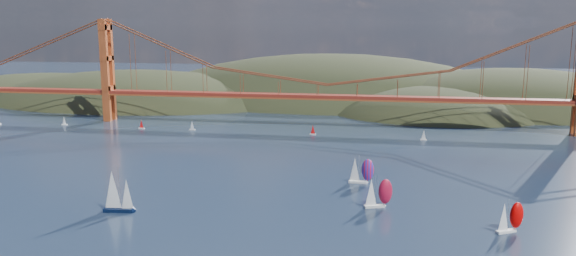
{
  "coord_description": "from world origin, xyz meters",
  "views": [
    {
      "loc": [
        28.99,
        -103.39,
        53.02
      ],
      "look_at": [
        -4.77,
        90.0,
        16.08
      ],
      "focal_mm": 35.0,
      "sensor_mm": 36.0,
      "label": 1
    }
  ],
  "objects_px": {
    "racer_1": "(510,217)",
    "racer_rwb": "(361,170)",
    "sloop_navy": "(117,192)",
    "racer_0": "(378,192)"
  },
  "relations": [
    {
      "from": "racer_1",
      "to": "racer_rwb",
      "type": "height_order",
      "value": "racer_rwb"
    },
    {
      "from": "racer_1",
      "to": "racer_rwb",
      "type": "xyz_separation_m",
      "value": [
        -39.68,
        38.61,
        0.33
      ]
    },
    {
      "from": "racer_0",
      "to": "racer_1",
      "type": "bearing_deg",
      "value": -41.9
    },
    {
      "from": "sloop_navy",
      "to": "racer_1",
      "type": "height_order",
      "value": "sloop_navy"
    },
    {
      "from": "sloop_navy",
      "to": "racer_rwb",
      "type": "xyz_separation_m",
      "value": [
        66.87,
        41.09,
        -1.37
      ]
    },
    {
      "from": "racer_0",
      "to": "racer_1",
      "type": "distance_m",
      "value": 36.52
    },
    {
      "from": "sloop_navy",
      "to": "racer_rwb",
      "type": "distance_m",
      "value": 78.5
    },
    {
      "from": "racer_0",
      "to": "racer_rwb",
      "type": "xyz_separation_m",
      "value": [
        -6.04,
        24.4,
        0.0
      ]
    },
    {
      "from": "racer_0",
      "to": "racer_1",
      "type": "relative_size",
      "value": 1.08
    },
    {
      "from": "sloop_navy",
      "to": "racer_1",
      "type": "relative_size",
      "value": 1.51
    }
  ]
}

